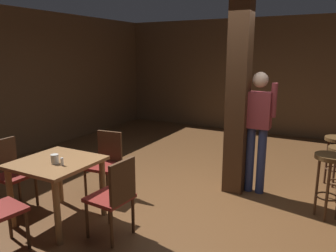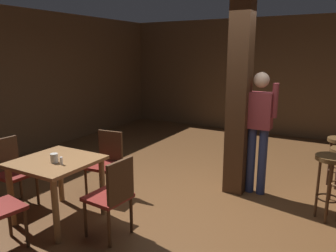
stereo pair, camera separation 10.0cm
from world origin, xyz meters
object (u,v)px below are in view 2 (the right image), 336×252
at_px(chair_north, 106,160).
at_px(salt_shaker, 61,161).
at_px(dining_table, 57,171).
at_px(bar_stool_near, 331,172).
at_px(chair_east, 113,194).
at_px(napkin_cup, 54,158).
at_px(standing_person, 259,125).
at_px(chair_west, 11,169).

xyz_separation_m(chair_north, salt_shaker, (0.16, -0.93, 0.29)).
distance_m(dining_table, bar_stool_near, 3.23).
distance_m(chair_north, chair_east, 1.15).
relative_size(dining_table, napkin_cup, 8.28).
xyz_separation_m(dining_table, standing_person, (1.84, 1.94, 0.39)).
height_order(chair_north, bar_stool_near, chair_north).
height_order(standing_person, bar_stool_near, standing_person).
bearing_deg(chair_east, chair_north, 133.39).
xyz_separation_m(salt_shaker, standing_person, (1.65, 2.03, 0.20)).
bearing_deg(salt_shaker, napkin_cup, 175.12).
xyz_separation_m(chair_north, chair_east, (0.79, -0.84, 0.00)).
bearing_deg(chair_west, napkin_cup, -2.51).
bearing_deg(chair_west, salt_shaker, -2.80).
relative_size(salt_shaker, bar_stool_near, 0.11).
bearing_deg(chair_west, standing_person, 36.79).
bearing_deg(salt_shaker, chair_east, 8.75).
xyz_separation_m(chair_north, napkin_cup, (0.03, -0.92, 0.30)).
xyz_separation_m(chair_west, salt_shaker, (0.99, -0.05, 0.29)).
height_order(chair_west, salt_shaker, chair_west).
height_order(chair_north, salt_shaker, chair_north).
bearing_deg(dining_table, chair_west, -177.41).
distance_m(dining_table, chair_north, 0.86).
bearing_deg(standing_person, dining_table, -133.48).
height_order(chair_west, bar_stool_near, chair_west).
height_order(chair_west, napkin_cup, chair_west).
bearing_deg(bar_stool_near, standing_person, 160.16).
xyz_separation_m(chair_north, chair_west, (-0.84, -0.88, 0.00)).
xyz_separation_m(standing_person, bar_stool_near, (0.96, -0.35, -0.40)).
bearing_deg(salt_shaker, bar_stool_near, 32.78).
relative_size(dining_table, chair_north, 0.98).
bearing_deg(dining_table, napkin_cup, -48.71).
relative_size(napkin_cup, salt_shaker, 1.20).
xyz_separation_m(chair_north, bar_stool_near, (2.77, 0.75, 0.10)).
bearing_deg(standing_person, chair_east, -117.86).
distance_m(dining_table, napkin_cup, 0.22).
distance_m(chair_north, bar_stool_near, 2.87).
bearing_deg(bar_stool_near, napkin_cup, -148.57).
bearing_deg(standing_person, salt_shaker, -129.20).
height_order(chair_north, chair_east, same).
distance_m(chair_north, standing_person, 2.17).
bearing_deg(chair_north, bar_stool_near, 15.13).
xyz_separation_m(napkin_cup, salt_shaker, (0.12, -0.01, -0.01)).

